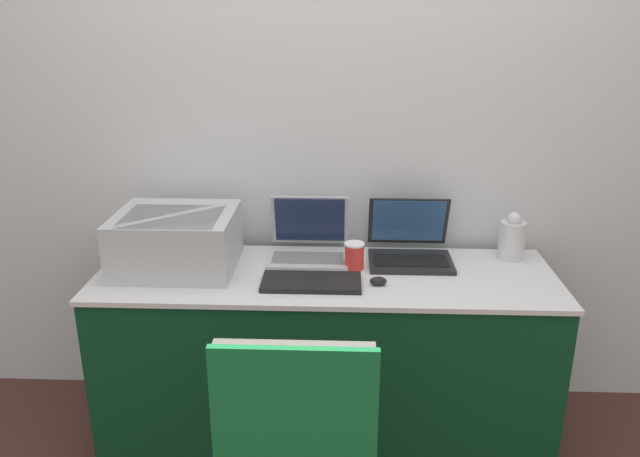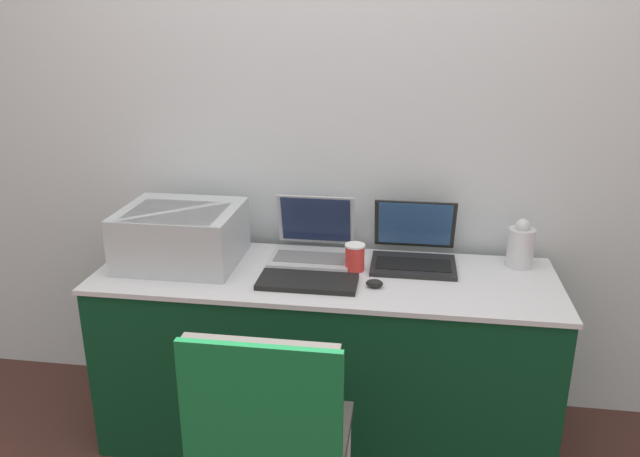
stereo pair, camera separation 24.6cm
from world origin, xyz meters
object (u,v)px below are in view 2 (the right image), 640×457
(laptop_right, at_px, (414,250))
(external_keyboard, at_px, (308,282))
(mouse, at_px, (374,284))
(chair, at_px, (271,434))
(printer, at_px, (181,233))
(coffee_cup, at_px, (355,257))
(laptop_left, at_px, (313,244))
(metal_pitcher, at_px, (521,245))

(laptop_right, relative_size, external_keyboard, 0.90)
(mouse, height_order, chair, chair)
(laptop_right, bearing_deg, mouse, -117.26)
(external_keyboard, bearing_deg, mouse, 1.21)
(chair, bearing_deg, printer, 124.69)
(printer, height_order, chair, printer)
(laptop_right, xyz_separation_m, coffee_cup, (-0.24, -0.12, 0.00))
(printer, bearing_deg, laptop_left, 15.03)
(external_keyboard, bearing_deg, laptop_left, 95.29)
(laptop_right, distance_m, chair, 1.05)
(printer, bearing_deg, coffee_cup, 1.22)
(laptop_left, bearing_deg, printer, -164.97)
(printer, height_order, laptop_right, laptop_right)
(laptop_right, bearing_deg, metal_pitcher, 2.68)
(metal_pitcher, height_order, chair, metal_pitcher)
(metal_pitcher, bearing_deg, laptop_right, -177.32)
(printer, relative_size, laptop_right, 1.38)
(coffee_cup, height_order, chair, chair)
(laptop_left, distance_m, metal_pitcher, 0.86)
(printer, relative_size, laptop_left, 1.41)
(laptop_right, relative_size, mouse, 5.20)
(external_keyboard, distance_m, mouse, 0.26)
(laptop_left, xyz_separation_m, mouse, (0.28, -0.29, -0.04))
(external_keyboard, relative_size, metal_pitcher, 1.87)
(laptop_right, xyz_separation_m, external_keyboard, (-0.40, -0.29, -0.04))
(external_keyboard, xyz_separation_m, metal_pitcher, (0.83, 0.31, 0.08))
(laptop_right, height_order, coffee_cup, laptop_right)
(laptop_left, height_order, mouse, laptop_left)
(laptop_right, bearing_deg, printer, -171.91)
(external_keyboard, bearing_deg, coffee_cup, 44.97)
(printer, relative_size, mouse, 7.16)
(printer, bearing_deg, laptop_right, 8.09)
(laptop_right, bearing_deg, coffee_cup, -152.85)
(external_keyboard, height_order, metal_pitcher, metal_pitcher)
(external_keyboard, xyz_separation_m, coffee_cup, (0.17, 0.17, 0.05))
(laptop_right, height_order, metal_pitcher, laptop_right)
(laptop_left, bearing_deg, external_keyboard, -84.71)
(laptop_left, relative_size, chair, 0.37)
(printer, distance_m, metal_pitcher, 1.40)
(printer, relative_size, coffee_cup, 4.29)
(mouse, xyz_separation_m, metal_pitcher, (0.57, 0.30, 0.07))
(mouse, bearing_deg, laptop_right, 62.74)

